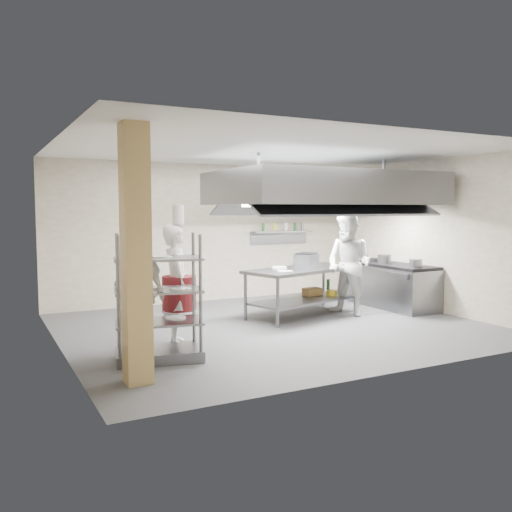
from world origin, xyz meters
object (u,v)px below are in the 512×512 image
pass_rack (158,297)px  island (303,292)px  cooking_range (392,287)px  chef_head (176,285)px  chef_plating (138,290)px  griddle (306,260)px  stockpot (384,259)px  chef_line (349,265)px

pass_rack → island: bearing=38.5°
island → cooking_range: bearing=-18.2°
chef_head → chef_plating: size_ratio=0.97×
chef_plating → island: bearing=93.2°
chef_plating → griddle: size_ratio=3.97×
island → stockpot: size_ratio=8.43×
chef_head → chef_line: bearing=-70.7°
cooking_range → chef_head: chef_head is taller
chef_line → griddle: bearing=-161.3°
chef_line → island: bearing=-133.7°
pass_rack → cooking_range: bearing=27.9°
stockpot → griddle: bearing=167.9°
pass_rack → cooking_range: (5.47, 1.60, -0.43)m
cooking_range → stockpot: 0.61m
cooking_range → chef_plating: (-5.68, -1.33, 0.51)m
island → chef_head: 3.05m
chef_plating → cooking_range: bearing=84.6°
stockpot → cooking_range: bearing=-14.3°
griddle → stockpot: (1.67, -0.36, -0.03)m
chef_head → chef_line: 3.70m
island → griddle: bearing=33.2°
chef_head → chef_plating: 0.82m
chef_line → chef_head: bearing=-99.5°
pass_rack → cooking_range: size_ratio=0.85×
cooking_range → chef_plating: size_ratio=1.08×
stockpot → island: bearing=178.7°
chef_plating → pass_rack: bearing=18.6°
chef_plating → stockpot: chef_plating is taller
island → chef_line: size_ratio=1.21×
chef_head → chef_line: (3.65, 0.63, 0.07)m
cooking_range → chef_line: 1.46m
chef_line → griddle: (-0.53, 0.68, 0.05)m
chef_line → chef_plating: (-4.35, -1.06, -0.04)m
griddle → stockpot: bearing=-46.7°
chef_head → stockpot: size_ratio=6.48×
pass_rack → chef_plating: 0.35m
cooking_range → chef_line: bearing=-168.5°
island → pass_rack: 3.77m
chef_head → pass_rack: bearing=154.4°
chef_head → griddle: size_ratio=3.86×
cooking_range → chef_line: chef_line is taller
island → chef_head: chef_head is taller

